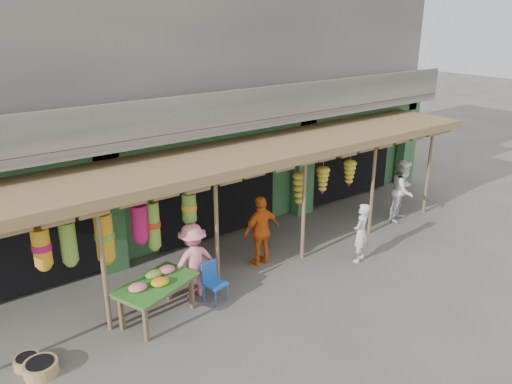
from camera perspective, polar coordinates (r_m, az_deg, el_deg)
ground at (r=12.28m, az=1.12°, el=-8.46°), size 80.00×80.00×0.00m
building at (r=15.13m, az=-10.36°, el=10.24°), size 16.40×6.80×7.00m
awning at (r=11.80m, az=-1.85°, el=3.88°), size 14.00×2.70×2.79m
flower_table at (r=10.20m, az=-11.37°, el=-10.32°), size 1.81×1.42×0.95m
blue_chair at (r=10.77m, az=-4.95°, el=-9.96°), size 0.48×0.49×0.87m
basket_mid at (r=9.74m, az=-23.38°, el=-17.99°), size 0.71×0.71×0.22m
basket_right at (r=9.99m, az=-24.69°, el=-17.25°), size 0.47×0.47×0.20m
person_front at (r=12.47m, az=11.90°, el=-4.58°), size 0.64×0.53×1.51m
person_right at (r=15.18m, az=16.46°, el=0.20°), size 1.06×0.94×1.84m
person_vendor at (r=12.01m, az=0.62°, el=-4.45°), size 1.03×0.43×1.76m
person_shopper at (r=10.81m, az=-7.20°, el=-7.82°), size 1.11×0.68×1.67m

